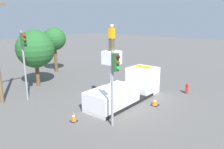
{
  "coord_description": "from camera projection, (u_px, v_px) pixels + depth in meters",
  "views": [
    {
      "loc": [
        -12.42,
        -9.28,
        6.17
      ],
      "look_at": [
        -2.17,
        -0.89,
        2.8
      ],
      "focal_mm": 35.0,
      "sensor_mm": 36.0,
      "label": 1
    }
  ],
  "objects": [
    {
      "name": "worker",
      "position": [
        112.0,
        38.0,
        14.47
      ],
      "size": [
        0.4,
        0.26,
        1.75
      ],
      "color": "brown",
      "rests_on": "bucket_truck"
    },
    {
      "name": "tree_left_bg",
      "position": [
        35.0,
        49.0,
        20.07
      ],
      "size": [
        3.48,
        3.48,
        5.24
      ],
      "color": "brown",
      "rests_on": "ground"
    },
    {
      "name": "fire_hydrant",
      "position": [
        187.0,
        88.0,
        18.54
      ],
      "size": [
        0.47,
        0.23,
        0.9
      ],
      "color": "#B2231E",
      "rests_on": "ground"
    },
    {
      "name": "bucket_truck",
      "position": [
        126.0,
        89.0,
        16.81
      ],
      "size": [
        7.14,
        2.19,
        4.09
      ],
      "color": "black",
      "rests_on": "ground"
    },
    {
      "name": "traffic_light_pole",
      "position": [
        114.0,
        74.0,
        12.13
      ],
      "size": [
        0.34,
        0.57,
        4.53
      ],
      "color": "gray",
      "rests_on": "ground"
    },
    {
      "name": "tree_right_bg",
      "position": [
        54.0,
        39.0,
        25.37
      ],
      "size": [
        2.64,
        2.64,
        5.25
      ],
      "color": "brown",
      "rests_on": "ground"
    },
    {
      "name": "traffic_light_across",
      "position": [
        24.0,
        52.0,
        16.21
      ],
      "size": [
        0.34,
        0.57,
        5.36
      ],
      "color": "gray",
      "rests_on": "ground"
    },
    {
      "name": "traffic_cone_curbside",
      "position": [
        155.0,
        101.0,
        16.02
      ],
      "size": [
        0.52,
        0.52,
        0.64
      ],
      "color": "black",
      "rests_on": "ground"
    },
    {
      "name": "traffic_cone_rear",
      "position": [
        74.0,
        117.0,
        13.48
      ],
      "size": [
        0.39,
        0.39,
        0.67
      ],
      "color": "black",
      "rests_on": "ground"
    },
    {
      "name": "ground_plane",
      "position": [
        121.0,
        103.0,
        16.53
      ],
      "size": [
        120.0,
        120.0,
        0.0
      ],
      "primitive_type": "plane",
      "color": "#565451"
    }
  ]
}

